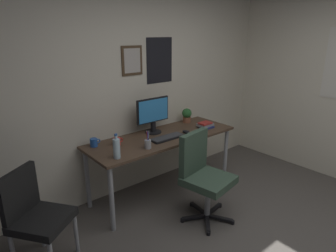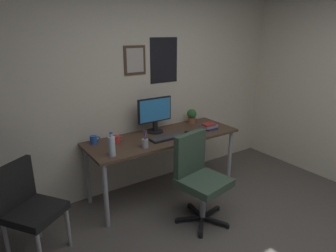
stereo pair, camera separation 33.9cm
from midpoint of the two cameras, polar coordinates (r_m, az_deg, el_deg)
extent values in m
cube|color=beige|center=(3.68, -2.44, 7.82)|extent=(4.40, 0.08, 2.60)
cube|color=#4C3823|center=(3.54, -3.73, 12.65)|extent=(0.28, 0.02, 0.34)
cube|color=beige|center=(3.53, -3.64, 12.64)|extent=(0.22, 0.00, 0.28)
cube|color=black|center=(3.77, 1.83, 12.64)|extent=(0.40, 0.01, 0.56)
cube|color=#4C3828|center=(3.52, 1.85, -2.19)|extent=(1.87, 0.67, 0.03)
cylinder|color=#9EA0A5|center=(3.07, -8.86, -13.38)|extent=(0.05, 0.05, 0.72)
cylinder|color=#9EA0A5|center=(4.02, 14.33, -5.86)|extent=(0.05, 0.05, 0.72)
cylinder|color=#9EA0A5|center=(3.51, -12.73, -9.36)|extent=(0.05, 0.05, 0.72)
cylinder|color=#9EA0A5|center=(4.37, 9.06, -3.57)|extent=(0.05, 0.05, 0.72)
cube|color=#334738|center=(3.11, 10.16, -10.84)|extent=(0.53, 0.53, 0.08)
cube|color=#334738|center=(3.10, 7.44, -5.34)|extent=(0.43, 0.14, 0.45)
cylinder|color=#9EA0A5|center=(3.24, 9.91, -14.72)|extent=(0.07, 0.07, 0.42)
cube|color=black|center=(3.43, 11.19, -16.24)|extent=(0.28, 0.09, 0.03)
cylinder|color=black|center=(3.54, 12.53, -15.47)|extent=(0.05, 0.05, 0.04)
cube|color=black|center=(3.43, 8.34, -16.11)|extent=(0.08, 0.28, 0.03)
cylinder|color=black|center=(3.53, 7.01, -15.21)|extent=(0.05, 0.05, 0.04)
cube|color=black|center=(3.30, 7.32, -17.56)|extent=(0.27, 0.16, 0.03)
cylinder|color=black|center=(3.28, 4.83, -18.05)|extent=(0.05, 0.05, 0.04)
cube|color=black|center=(3.22, 9.72, -18.68)|extent=(0.22, 0.23, 0.03)
cylinder|color=black|center=(3.12, 9.68, -20.42)|extent=(0.05, 0.05, 0.04)
cube|color=black|center=(3.31, 12.16, -17.78)|extent=(0.17, 0.27, 0.03)
cylinder|color=black|center=(3.29, 14.61, -18.50)|extent=(0.05, 0.05, 0.04)
cube|color=black|center=(2.84, -21.32, -15.46)|extent=(0.59, 0.59, 0.07)
cube|color=black|center=(2.84, -24.80, -10.39)|extent=(0.35, 0.28, 0.40)
cylinder|color=#9EA0A5|center=(2.98, -15.66, -18.57)|extent=(0.05, 0.05, 0.41)
cylinder|color=#9EA0A5|center=(2.98, -25.94, -19.93)|extent=(0.05, 0.05, 0.41)
cylinder|color=#9EA0A5|center=(3.18, -21.20, -16.66)|extent=(0.05, 0.05, 0.41)
cylinder|color=black|center=(3.64, 0.15, -1.11)|extent=(0.20, 0.20, 0.01)
cube|color=black|center=(3.62, 0.15, -0.10)|extent=(0.05, 0.04, 0.12)
cube|color=black|center=(3.56, 0.11, 3.14)|extent=(0.46, 0.02, 0.30)
cube|color=#338CD8|center=(3.55, 0.28, 3.07)|extent=(0.43, 0.00, 0.27)
cube|color=black|center=(3.42, 2.71, -2.34)|extent=(0.43, 0.15, 0.02)
cube|color=#38383A|center=(3.42, 2.71, -2.13)|extent=(0.41, 0.13, 0.00)
ellipsoid|color=black|center=(3.60, 6.56, -1.30)|extent=(0.06, 0.11, 0.04)
cylinder|color=silver|center=(2.94, -7.67, -4.05)|extent=(0.07, 0.07, 0.20)
cylinder|color=silver|center=(2.90, -7.77, -1.85)|extent=(0.03, 0.03, 0.04)
cylinder|color=#2659B2|center=(2.89, -7.79, -1.38)|extent=(0.03, 0.03, 0.01)
cylinder|color=#2659B2|center=(3.32, -11.50, -2.69)|extent=(0.08, 0.08, 0.09)
torus|color=#2659B2|center=(3.34, -10.69, -2.45)|extent=(0.05, 0.01, 0.05)
cylinder|color=red|center=(3.29, -7.22, -2.67)|extent=(0.08, 0.08, 0.09)
torus|color=red|center=(3.31, -6.44, -2.43)|extent=(0.05, 0.01, 0.05)
cylinder|color=brown|center=(4.03, 7.03, 1.08)|extent=(0.11, 0.11, 0.07)
sphere|color=#2D6B33|center=(4.00, 7.08, 2.35)|extent=(0.13, 0.13, 0.13)
ellipsoid|color=#287A38|center=(4.00, 6.51, 2.43)|extent=(0.07, 0.08, 0.02)
ellipsoid|color=#287A38|center=(4.03, 7.18, 2.76)|extent=(0.07, 0.08, 0.02)
ellipsoid|color=#287A38|center=(3.96, 7.08, 2.23)|extent=(0.08, 0.07, 0.02)
cylinder|color=#9EA0A5|center=(3.15, -1.42, -3.45)|extent=(0.07, 0.07, 0.09)
cylinder|color=#263FBF|center=(3.11, -1.41, -2.19)|extent=(0.01, 0.01, 0.13)
cylinder|color=red|center=(3.12, -1.55, -2.15)|extent=(0.01, 0.01, 0.13)
cylinder|color=black|center=(3.13, -1.26, -2.08)|extent=(0.01, 0.01, 0.13)
cylinder|color=#9EA0A5|center=(3.12, -1.28, -2.01)|extent=(0.01, 0.03, 0.14)
cylinder|color=#9EA0A5|center=(3.11, -1.52, -2.06)|extent=(0.01, 0.02, 0.14)
cube|color=navy|center=(3.81, 10.77, -0.50)|extent=(0.16, 0.13, 0.02)
cube|color=gray|center=(3.82, 10.49, -0.01)|extent=(0.19, 0.14, 0.03)
cube|color=#B22D28|center=(3.79, 10.46, 0.28)|extent=(0.16, 0.12, 0.02)
camera|label=1|loc=(0.17, -87.14, 0.92)|focal=31.29mm
camera|label=2|loc=(0.17, 92.86, -0.92)|focal=31.29mm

